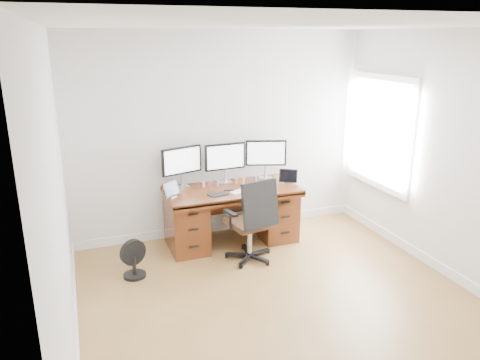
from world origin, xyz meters
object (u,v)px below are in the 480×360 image
object	(u,v)px
desk	(231,213)
office_chair	(252,234)
floor_fan	(134,259)
keyboard	(240,191)
monitor_center	(225,158)

from	to	relation	value
desk	office_chair	xyz separation A→B (m)	(0.05, -0.60, -0.06)
floor_fan	keyboard	world-z (taller)	keyboard
floor_fan	office_chair	bearing A→B (deg)	-26.59
floor_fan	keyboard	xyz separation A→B (m)	(1.39, 0.33, 0.54)
floor_fan	keyboard	distance (m)	1.53
floor_fan	monitor_center	bearing A→B (deg)	6.09
office_chair	monitor_center	world-z (taller)	monitor_center
office_chair	monitor_center	bearing A→B (deg)	81.82
office_chair	floor_fan	distance (m)	1.40
floor_fan	desk	bearing A→B (deg)	-2.15
office_chair	floor_fan	xyz separation A→B (m)	(-1.40, 0.08, -0.13)
desk	floor_fan	distance (m)	1.45
desk	floor_fan	world-z (taller)	desk
desk	floor_fan	size ratio (longest dim) A/B	3.84
office_chair	keyboard	distance (m)	0.58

